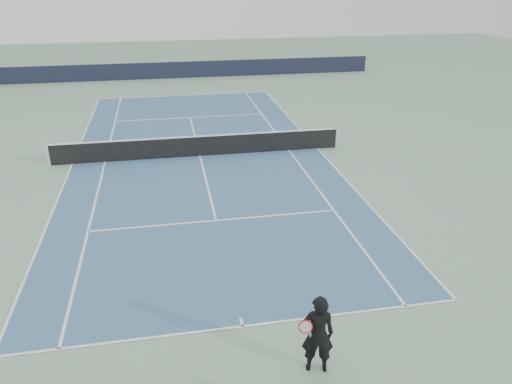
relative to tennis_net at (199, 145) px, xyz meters
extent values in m
plane|color=gray|center=(0.00, 0.00, -0.50)|extent=(80.00, 80.00, 0.00)
cube|color=#3A6289|center=(0.00, 0.00, -0.50)|extent=(10.97, 23.77, 0.01)
cylinder|color=silver|center=(-6.40, 0.00, 0.03)|extent=(0.10, 0.10, 1.07)
cylinder|color=silver|center=(6.40, 0.00, 0.03)|extent=(0.10, 0.10, 1.07)
cube|color=black|center=(0.00, 0.00, -0.04)|extent=(12.80, 0.03, 0.90)
cube|color=white|center=(0.00, 0.00, 0.43)|extent=(12.80, 0.04, 0.06)
cube|color=black|center=(0.00, 17.88, 0.10)|extent=(30.00, 0.25, 1.20)
imported|color=black|center=(1.29, -13.49, 0.41)|extent=(0.78, 0.63, 1.83)
torus|color=#A6170D|center=(1.01, -13.54, 0.68)|extent=(0.34, 0.18, 0.36)
cylinder|color=white|center=(1.01, -13.54, 0.68)|extent=(0.29, 0.14, 0.32)
cylinder|color=white|center=(1.13, -13.51, 0.42)|extent=(0.08, 0.13, 0.27)
camera|label=1|loc=(-1.43, -21.16, 7.18)|focal=35.00mm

